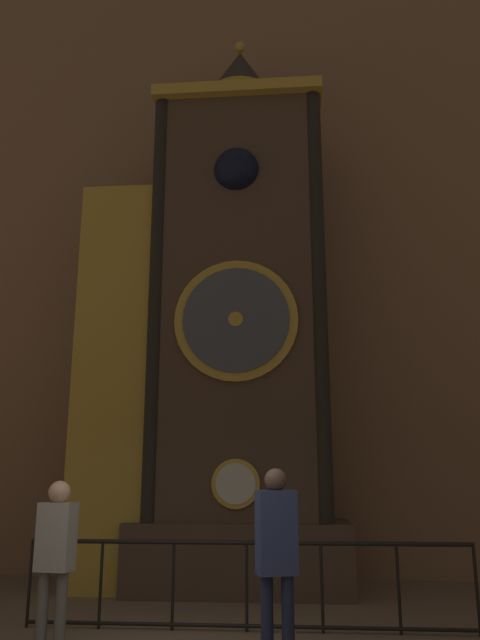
% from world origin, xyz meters
% --- Properties ---
extents(cathedral_back_wall, '(24.00, 0.32, 14.47)m').
position_xyz_m(cathedral_back_wall, '(-0.09, 6.51, 7.22)').
color(cathedral_back_wall, '#936B4C').
rests_on(cathedral_back_wall, ground_plane).
extents(clock_tower, '(4.23, 1.82, 9.48)m').
position_xyz_m(clock_tower, '(-0.03, 5.06, 4.00)').
color(clock_tower, brown).
rests_on(clock_tower, ground_plane).
extents(railing_fence, '(5.06, 0.05, 0.96)m').
position_xyz_m(railing_fence, '(0.66, 2.66, 0.54)').
color(railing_fence, black).
rests_on(railing_fence, ground_plane).
extents(visitor_near, '(0.37, 0.26, 1.62)m').
position_xyz_m(visitor_near, '(-1.12, 1.44, 0.98)').
color(visitor_near, '#58554F').
rests_on(visitor_near, ground_plane).
extents(visitor_far, '(0.39, 0.31, 1.73)m').
position_xyz_m(visitor_far, '(1.05, 1.00, 1.04)').
color(visitor_far, '#1B213A').
rests_on(visitor_far, ground_plane).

